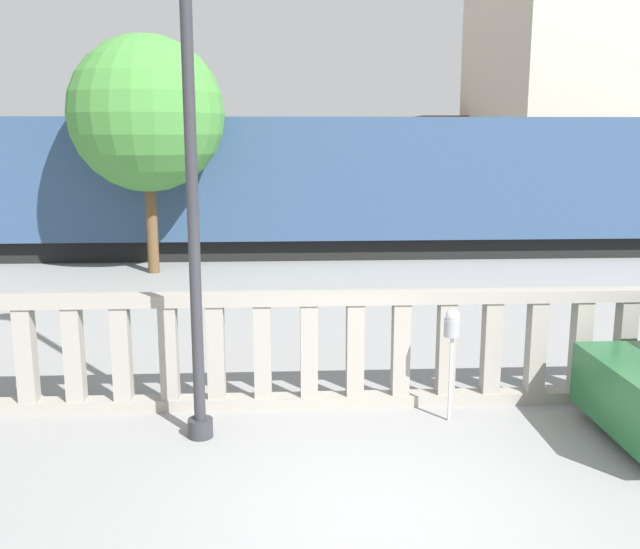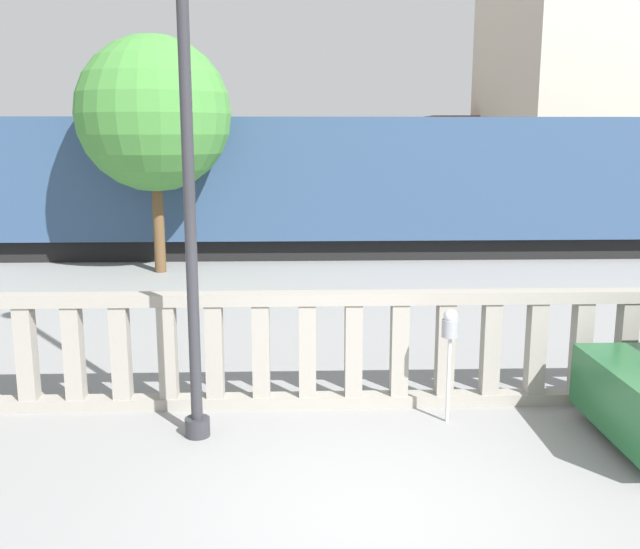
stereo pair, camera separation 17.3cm
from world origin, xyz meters
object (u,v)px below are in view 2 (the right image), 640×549
train_near (410,183)px  tree_left (154,114)px  lamppost (184,44)px  train_far (247,163)px  parking_meter (450,331)px

train_near → tree_left: 6.89m
lamppost → tree_left: bearing=102.7°
train_near → train_far: 16.58m
lamppost → parking_meter: size_ratio=5.05×
lamppost → tree_left: size_ratio=1.23×
train_near → train_far: bearing=108.8°
lamppost → tree_left: (-2.09, 9.26, -0.43)m
lamppost → train_far: 27.53m
parking_meter → train_far: 27.42m
lamppost → train_far: (-1.23, 27.41, -2.25)m
lamppost → train_near: (4.11, 11.72, -2.15)m
parking_meter → train_far: train_far is taller
parking_meter → lamppost: bearing=-174.0°
train_far → tree_left: 18.26m
train_far → tree_left: tree_left is taller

